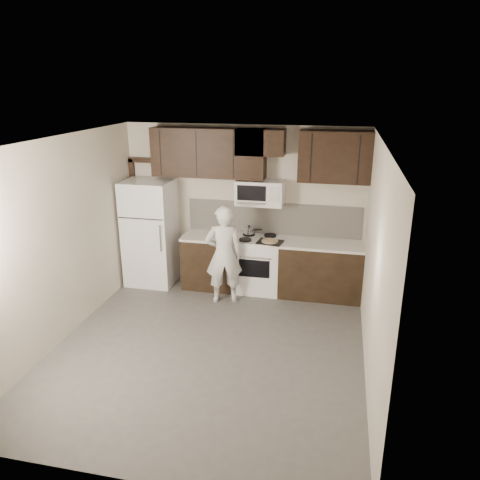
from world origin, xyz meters
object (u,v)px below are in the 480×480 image
(stove, at_px, (258,264))
(refrigerator, at_px, (151,233))
(microwave, at_px, (260,193))
(person, at_px, (224,255))

(stove, bearing_deg, refrigerator, -178.49)
(stove, bearing_deg, microwave, 90.10)
(stove, xyz_separation_m, microwave, (-0.00, 0.12, 1.19))
(refrigerator, relative_size, person, 1.14)
(person, bearing_deg, stove, -146.86)
(microwave, relative_size, person, 0.48)
(microwave, xyz_separation_m, person, (-0.44, -0.65, -0.86))
(stove, distance_m, microwave, 1.20)
(refrigerator, distance_m, person, 1.49)
(refrigerator, bearing_deg, microwave, 5.15)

